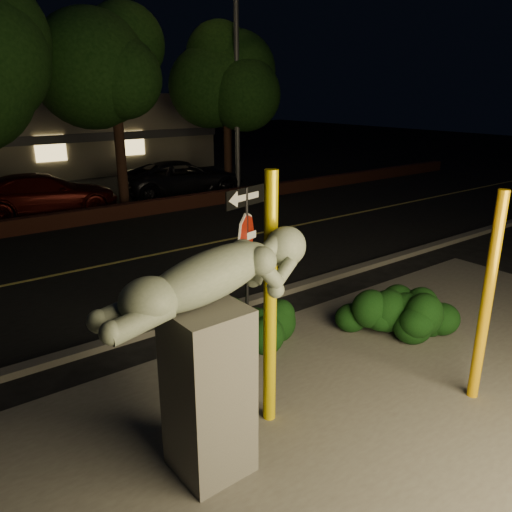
{
  "coord_description": "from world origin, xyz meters",
  "views": [
    {
      "loc": [
        -4.56,
        -4.7,
        4.17
      ],
      "look_at": [
        0.09,
        1.47,
        1.6
      ],
      "focal_mm": 35.0,
      "sensor_mm": 36.0,
      "label": 1
    }
  ],
  "objects_px": {
    "yellow_pole_left": "(270,304)",
    "signpost": "(247,237)",
    "sculpture": "(210,337)",
    "parked_car_dark": "(183,178)",
    "yellow_pole_right": "(487,300)",
    "streetlight": "(232,38)",
    "parked_car_darkred": "(44,194)"
  },
  "relations": [
    {
      "from": "parked_car_dark",
      "to": "yellow_pole_right",
      "type": "bearing_deg",
      "value": 173.2
    },
    {
      "from": "yellow_pole_right",
      "to": "sculpture",
      "type": "relative_size",
      "value": 1.1
    },
    {
      "from": "sculpture",
      "to": "streetlight",
      "type": "xyz_separation_m",
      "value": [
        9.16,
        12.88,
        4.39
      ]
    },
    {
      "from": "yellow_pole_left",
      "to": "streetlight",
      "type": "xyz_separation_m",
      "value": [
        8.1,
        12.57,
        4.4
      ]
    },
    {
      "from": "yellow_pole_right",
      "to": "parked_car_dark",
      "type": "xyz_separation_m",
      "value": [
        3.82,
        15.26,
        -0.79
      ]
    },
    {
      "from": "yellow_pole_right",
      "to": "parked_car_dark",
      "type": "relative_size",
      "value": 0.59
    },
    {
      "from": "sculpture",
      "to": "signpost",
      "type": "bearing_deg",
      "value": 44.88
    },
    {
      "from": "signpost",
      "to": "sculpture",
      "type": "relative_size",
      "value": 1.01
    },
    {
      "from": "sculpture",
      "to": "parked_car_darkred",
      "type": "xyz_separation_m",
      "value": [
        1.96,
        14.14,
        -0.96
      ]
    },
    {
      "from": "signpost",
      "to": "sculpture",
      "type": "distance_m",
      "value": 2.93
    },
    {
      "from": "yellow_pole_left",
      "to": "sculpture",
      "type": "distance_m",
      "value": 1.11
    },
    {
      "from": "yellow_pole_right",
      "to": "parked_car_darkred",
      "type": "bearing_deg",
      "value": 96.55
    },
    {
      "from": "parked_car_darkred",
      "to": "sculpture",
      "type": "bearing_deg",
      "value": -178.59
    },
    {
      "from": "yellow_pole_left",
      "to": "signpost",
      "type": "bearing_deg",
      "value": 62.21
    },
    {
      "from": "signpost",
      "to": "yellow_pole_right",
      "type": "bearing_deg",
      "value": -76.31
    },
    {
      "from": "streetlight",
      "to": "parked_car_dark",
      "type": "distance_m",
      "value": 5.76
    },
    {
      "from": "sculpture",
      "to": "parked_car_dark",
      "type": "distance_m",
      "value": 16.11
    },
    {
      "from": "streetlight",
      "to": "parked_car_darkred",
      "type": "height_order",
      "value": "streetlight"
    },
    {
      "from": "sculpture",
      "to": "parked_car_darkred",
      "type": "height_order",
      "value": "sculpture"
    },
    {
      "from": "parked_car_darkred",
      "to": "parked_car_dark",
      "type": "distance_m",
      "value": 5.56
    },
    {
      "from": "parked_car_darkred",
      "to": "parked_car_dark",
      "type": "height_order",
      "value": "parked_car_darkred"
    },
    {
      "from": "signpost",
      "to": "streetlight",
      "type": "bearing_deg",
      "value": 41.94
    },
    {
      "from": "signpost",
      "to": "parked_car_darkred",
      "type": "relative_size",
      "value": 0.55
    },
    {
      "from": "signpost",
      "to": "sculpture",
      "type": "xyz_separation_m",
      "value": [
        -2.01,
        -2.11,
        -0.28
      ]
    },
    {
      "from": "yellow_pole_right",
      "to": "sculpture",
      "type": "distance_m",
      "value": 3.85
    },
    {
      "from": "sculpture",
      "to": "parked_car_dark",
      "type": "relative_size",
      "value": 0.53
    },
    {
      "from": "yellow_pole_left",
      "to": "signpost",
      "type": "height_order",
      "value": "yellow_pole_left"
    },
    {
      "from": "parked_car_darkred",
      "to": "yellow_pole_right",
      "type": "bearing_deg",
      "value": -164.16
    },
    {
      "from": "streetlight",
      "to": "parked_car_darkred",
      "type": "relative_size",
      "value": 2.06
    },
    {
      "from": "sculpture",
      "to": "parked_car_dark",
      "type": "xyz_separation_m",
      "value": [
        7.52,
        14.21,
        -0.96
      ]
    },
    {
      "from": "parked_car_dark",
      "to": "signpost",
      "type": "bearing_deg",
      "value": 162.78
    },
    {
      "from": "yellow_pole_right",
      "to": "streetlight",
      "type": "distance_m",
      "value": 15.64
    }
  ]
}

